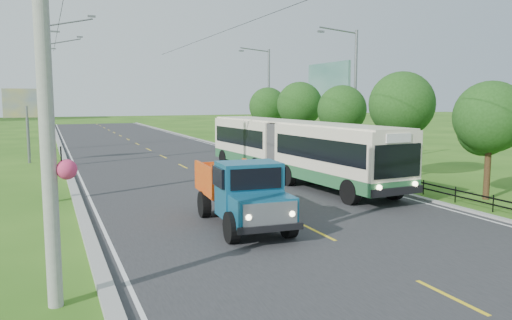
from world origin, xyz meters
TOP-DOWN VIEW (x-y plane):
  - ground at (0.00, 0.00)m, footprint 240.00×240.00m
  - road at (0.00, 20.00)m, footprint 14.00×120.00m
  - curb_left at (-7.20, 20.00)m, footprint 0.40×120.00m
  - curb_right at (7.15, 20.00)m, footprint 0.30×120.00m
  - edge_line_left at (-6.65, 20.00)m, footprint 0.12×120.00m
  - edge_line_right at (6.65, 20.00)m, footprint 0.12×120.00m
  - centre_dash at (0.00, 0.00)m, footprint 0.12×2.20m
  - railing_right at (8.00, 14.00)m, footprint 0.04×40.00m
  - pole_nearest at (-8.24, -3.00)m, footprint 3.51×0.44m
  - pole_near at (-8.26, 9.00)m, footprint 3.51×0.32m
  - pole_mid at (-8.26, 21.00)m, footprint 3.51×0.32m
  - pole_far at (-8.26, 33.00)m, footprint 3.51×0.32m
  - tree_second at (9.86, 2.14)m, footprint 3.18×3.26m
  - tree_third at (9.86, 8.14)m, footprint 3.60×3.62m
  - tree_fourth at (9.86, 14.14)m, footprint 3.24×3.31m
  - tree_fifth at (9.86, 20.14)m, footprint 3.48×3.52m
  - tree_back at (9.86, 26.14)m, footprint 3.30×3.36m
  - streetlight_mid at (10.64, 14.00)m, footprint 3.02×0.20m
  - streetlight_far at (10.64, 28.00)m, footprint 3.02×0.20m
  - planter_near at (8.60, 6.00)m, footprint 0.64×0.64m
  - planter_mid at (8.60, 14.00)m, footprint 0.64×0.64m
  - planter_far at (8.60, 22.00)m, footprint 0.64×0.64m
  - billboard_left at (-9.50, 24.00)m, footprint 3.00×0.20m
  - billboard_right at (12.30, 20.00)m, footprint 0.24×6.00m
  - bus at (4.26, 10.18)m, footprint 3.73×16.67m
  - dump_truck at (-2.03, 1.88)m, footprint 2.53×5.80m

SIDE VIEW (x-z plane):
  - ground at x=0.00m, z-range 0.00..0.00m
  - road at x=0.00m, z-range 0.00..0.02m
  - edge_line_left at x=-6.65m, z-range 0.02..0.02m
  - edge_line_right at x=6.65m, z-range 0.02..0.02m
  - centre_dash at x=0.00m, z-range 0.02..0.02m
  - curb_right at x=7.15m, z-range 0.00..0.10m
  - curb_left at x=-7.20m, z-range 0.00..0.15m
  - planter_near at x=8.60m, z-range -0.05..0.62m
  - planter_mid at x=8.60m, z-range -0.05..0.62m
  - planter_far at x=8.60m, z-range -0.05..0.62m
  - railing_right at x=8.00m, z-range 0.00..0.60m
  - dump_truck at x=-2.03m, z-range 0.16..2.54m
  - bus at x=4.26m, z-range 0.32..3.51m
  - tree_second at x=9.86m, z-range 0.87..6.17m
  - tree_fourth at x=9.86m, z-range 0.89..6.29m
  - tree_back at x=9.86m, z-range 0.90..6.40m
  - tree_fifth at x=9.86m, z-range 0.95..6.75m
  - billboard_left at x=-9.50m, z-range 1.27..6.47m
  - tree_third at x=9.86m, z-range 0.99..6.99m
  - streetlight_mid at x=10.64m, z-range 0.37..9.44m
  - streetlight_far at x=10.64m, z-range 0.37..9.44m
  - pole_nearest at x=-8.24m, z-range -0.06..9.94m
  - pole_near at x=-8.26m, z-range 0.09..10.09m
  - pole_mid at x=-8.26m, z-range 0.09..10.09m
  - pole_far at x=-8.26m, z-range 0.09..10.09m
  - billboard_right at x=12.30m, z-range 1.69..8.99m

